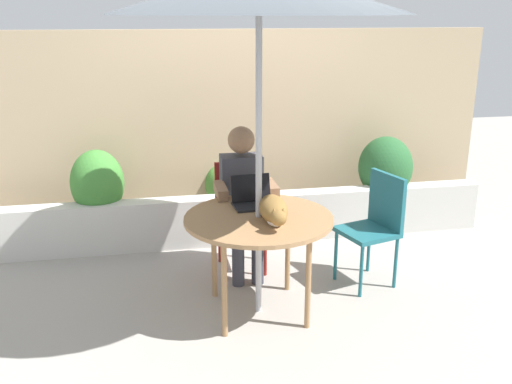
# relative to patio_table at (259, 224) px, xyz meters

# --- Properties ---
(ground_plane) EXTENTS (14.00, 14.00, 0.00)m
(ground_plane) POSITION_rel_patio_table_xyz_m (0.00, 0.00, -0.69)
(ground_plane) COLOR gray
(fence_back) EXTENTS (5.55, 0.08, 1.96)m
(fence_back) POSITION_rel_patio_table_xyz_m (0.00, 1.97, 0.29)
(fence_back) COLOR tan
(fence_back) RESTS_ON ground
(planter_wall_low) EXTENTS (4.99, 0.20, 0.47)m
(planter_wall_low) POSITION_rel_patio_table_xyz_m (0.00, 1.34, -0.45)
(planter_wall_low) COLOR beige
(planter_wall_low) RESTS_ON ground
(patio_table) EXTENTS (1.06, 1.06, 0.75)m
(patio_table) POSITION_rel_patio_table_xyz_m (0.00, 0.00, 0.00)
(patio_table) COLOR #9E754C
(patio_table) RESTS_ON ground
(chair_occupied) EXTENTS (0.40, 0.40, 0.91)m
(chair_occupied) POSITION_rel_patio_table_xyz_m (0.00, 0.83, -0.15)
(chair_occupied) COLOR maroon
(chair_occupied) RESTS_ON ground
(chair_empty) EXTENTS (0.50, 0.50, 0.91)m
(chair_empty) POSITION_rel_patio_table_xyz_m (1.02, 0.30, -0.15)
(chair_empty) COLOR #1E606B
(chair_empty) RESTS_ON ground
(person_seated) EXTENTS (0.48, 0.48, 1.25)m
(person_seated) POSITION_rel_patio_table_xyz_m (0.00, 0.67, 0.02)
(person_seated) COLOR #3F3F47
(person_seated) RESTS_ON ground
(laptop) EXTENTS (0.32, 0.27, 0.21)m
(laptop) POSITION_rel_patio_table_xyz_m (0.00, 0.26, 0.12)
(laptop) COLOR black
(laptop) RESTS_ON patio_table
(cat) EXTENTS (0.22, 0.65, 0.17)m
(cat) POSITION_rel_patio_table_xyz_m (0.08, -0.12, 0.14)
(cat) COLOR olive
(cat) RESTS_ON patio_table
(potted_plant_near_fence) EXTENTS (0.49, 0.49, 0.93)m
(potted_plant_near_fence) POSITION_rel_patio_table_xyz_m (-1.22, 1.51, -0.17)
(potted_plant_near_fence) COLOR #595654
(potted_plant_near_fence) RESTS_ON ground
(potted_plant_by_chair) EXTENTS (0.54, 0.54, 0.93)m
(potted_plant_by_chair) POSITION_rel_patio_table_xyz_m (1.61, 1.52, -0.15)
(potted_plant_by_chair) COLOR #33383D
(potted_plant_by_chair) RESTS_ON ground
(potted_plant_corner) EXTENTS (0.38, 0.38, 0.63)m
(potted_plant_corner) POSITION_rel_patio_table_xyz_m (0.00, 1.94, -0.36)
(potted_plant_corner) COLOR #33383D
(potted_plant_corner) RESTS_ON ground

